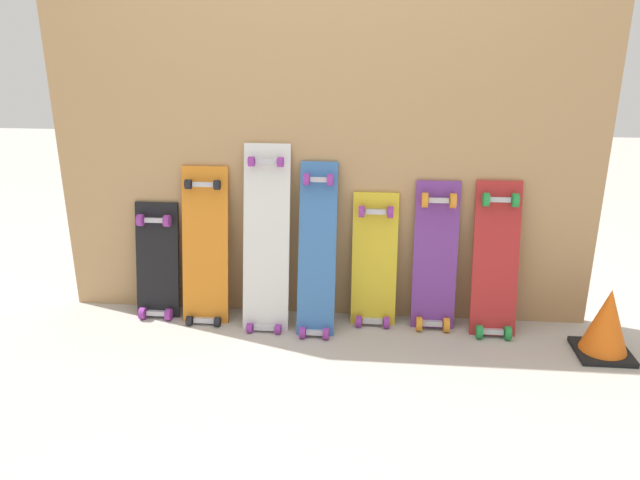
{
  "coord_description": "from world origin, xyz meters",
  "views": [
    {
      "loc": [
        0.26,
        -2.85,
        1.42
      ],
      "look_at": [
        0.0,
        -0.07,
        0.45
      ],
      "focal_mm": 33.96,
      "sensor_mm": 36.0,
      "label": 1
    }
  ],
  "objects_px": {
    "skateboard_black": "(157,267)",
    "skateboard_orange": "(205,253)",
    "skateboard_white": "(266,245)",
    "skateboard_purple": "(435,262)",
    "traffic_cone": "(607,323)",
    "skateboard_blue": "(317,256)",
    "skateboard_yellow": "(374,266)",
    "skateboard_red": "(496,266)"
  },
  "relations": [
    {
      "from": "skateboard_red",
      "to": "traffic_cone",
      "type": "height_order",
      "value": "skateboard_red"
    },
    {
      "from": "skateboard_black",
      "to": "skateboard_purple",
      "type": "relative_size",
      "value": 0.83
    },
    {
      "from": "skateboard_red",
      "to": "traffic_cone",
      "type": "bearing_deg",
      "value": -23.78
    },
    {
      "from": "skateboard_orange",
      "to": "skateboard_purple",
      "type": "distance_m",
      "value": 1.15
    },
    {
      "from": "skateboard_white",
      "to": "skateboard_red",
      "type": "bearing_deg",
      "value": 1.03
    },
    {
      "from": "skateboard_blue",
      "to": "skateboard_yellow",
      "type": "bearing_deg",
      "value": 15.84
    },
    {
      "from": "skateboard_yellow",
      "to": "skateboard_purple",
      "type": "height_order",
      "value": "skateboard_purple"
    },
    {
      "from": "skateboard_orange",
      "to": "skateboard_white",
      "type": "height_order",
      "value": "skateboard_white"
    },
    {
      "from": "skateboard_black",
      "to": "skateboard_red",
      "type": "height_order",
      "value": "skateboard_red"
    },
    {
      "from": "skateboard_yellow",
      "to": "skateboard_red",
      "type": "bearing_deg",
      "value": -3.66
    },
    {
      "from": "skateboard_black",
      "to": "skateboard_blue",
      "type": "distance_m",
      "value": 0.85
    },
    {
      "from": "skateboard_white",
      "to": "skateboard_blue",
      "type": "relative_size",
      "value": 1.1
    },
    {
      "from": "skateboard_black",
      "to": "skateboard_orange",
      "type": "bearing_deg",
      "value": -4.34
    },
    {
      "from": "skateboard_purple",
      "to": "skateboard_red",
      "type": "distance_m",
      "value": 0.29
    },
    {
      "from": "skateboard_orange",
      "to": "skateboard_yellow",
      "type": "height_order",
      "value": "skateboard_orange"
    },
    {
      "from": "skateboard_purple",
      "to": "traffic_cone",
      "type": "bearing_deg",
      "value": -17.32
    },
    {
      "from": "skateboard_yellow",
      "to": "skateboard_red",
      "type": "relative_size",
      "value": 0.91
    },
    {
      "from": "skateboard_white",
      "to": "skateboard_purple",
      "type": "distance_m",
      "value": 0.84
    },
    {
      "from": "skateboard_purple",
      "to": "skateboard_black",
      "type": "bearing_deg",
      "value": -179.87
    },
    {
      "from": "skateboard_orange",
      "to": "skateboard_yellow",
      "type": "xyz_separation_m",
      "value": [
        0.85,
        0.03,
        -0.05
      ]
    },
    {
      "from": "skateboard_black",
      "to": "traffic_cone",
      "type": "xyz_separation_m",
      "value": [
        2.18,
        -0.24,
        -0.1
      ]
    },
    {
      "from": "skateboard_white",
      "to": "skateboard_red",
      "type": "xyz_separation_m",
      "value": [
        1.12,
        0.02,
        -0.08
      ]
    },
    {
      "from": "skateboard_white",
      "to": "skateboard_yellow",
      "type": "xyz_separation_m",
      "value": [
        0.54,
        0.06,
        -0.11
      ]
    },
    {
      "from": "skateboard_yellow",
      "to": "skateboard_red",
      "type": "height_order",
      "value": "skateboard_red"
    },
    {
      "from": "skateboard_orange",
      "to": "skateboard_red",
      "type": "xyz_separation_m",
      "value": [
        1.44,
        -0.0,
        -0.02
      ]
    },
    {
      "from": "skateboard_yellow",
      "to": "traffic_cone",
      "type": "bearing_deg",
      "value": -13.1
    },
    {
      "from": "skateboard_white",
      "to": "traffic_cone",
      "type": "relative_size",
      "value": 3.0
    },
    {
      "from": "skateboard_black",
      "to": "traffic_cone",
      "type": "height_order",
      "value": "skateboard_black"
    },
    {
      "from": "skateboard_red",
      "to": "traffic_cone",
      "type": "relative_size",
      "value": 2.48
    },
    {
      "from": "skateboard_orange",
      "to": "skateboard_yellow",
      "type": "relative_size",
      "value": 1.16
    },
    {
      "from": "skateboard_orange",
      "to": "skateboard_white",
      "type": "xyz_separation_m",
      "value": [
        0.32,
        -0.03,
        0.06
      ]
    },
    {
      "from": "skateboard_black",
      "to": "skateboard_orange",
      "type": "distance_m",
      "value": 0.28
    },
    {
      "from": "skateboard_yellow",
      "to": "skateboard_orange",
      "type": "bearing_deg",
      "value": -177.82
    },
    {
      "from": "skateboard_red",
      "to": "skateboard_purple",
      "type": "bearing_deg",
      "value": 174.36
    },
    {
      "from": "skateboard_blue",
      "to": "skateboard_red",
      "type": "distance_m",
      "value": 0.87
    },
    {
      "from": "skateboard_blue",
      "to": "skateboard_red",
      "type": "height_order",
      "value": "skateboard_blue"
    },
    {
      "from": "skateboard_white",
      "to": "skateboard_purple",
      "type": "height_order",
      "value": "skateboard_white"
    },
    {
      "from": "skateboard_white",
      "to": "traffic_cone",
      "type": "distance_m",
      "value": 1.63
    },
    {
      "from": "skateboard_orange",
      "to": "skateboard_black",
      "type": "bearing_deg",
      "value": 175.66
    },
    {
      "from": "skateboard_blue",
      "to": "skateboard_purple",
      "type": "height_order",
      "value": "skateboard_blue"
    },
    {
      "from": "skateboard_blue",
      "to": "skateboard_white",
      "type": "bearing_deg",
      "value": 175.07
    },
    {
      "from": "skateboard_orange",
      "to": "skateboard_blue",
      "type": "distance_m",
      "value": 0.58
    }
  ]
}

